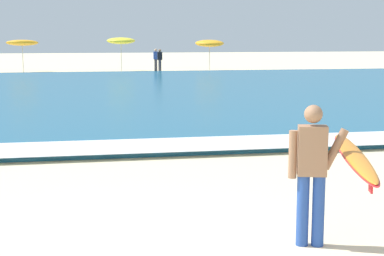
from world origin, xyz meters
The scene contains 8 objects.
sea centered at (0.00, 20.18, 0.07)m, with size 120.00×28.00×0.14m, color #1E6084.
surf_foam centered at (0.00, 6.78, 0.15)m, with size 120.00×1.71×0.01m, color white.
surfer_with_board centered at (2.08, 0.44, 1.03)m, with size 1.22×2.58×1.73m.
beach_umbrella_1 centered at (-4.67, 36.53, 2.00)m, with size 2.13×2.15×2.27m.
beach_umbrella_2 centered at (2.01, 36.53, 2.12)m, with size 1.98×1.99×2.38m.
beach_umbrella_3 centered at (8.27, 36.25, 1.93)m, with size 2.04×2.06×2.23m.
beachgoer_near_row_left centered at (4.37, 35.89, 0.84)m, with size 0.32×0.20×1.58m.
beachgoer_near_row_mid centered at (4.52, 34.87, 0.84)m, with size 0.32×0.20×1.58m.
Camera 1 is at (-0.83, -6.19, 2.55)m, focal length 56.48 mm.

